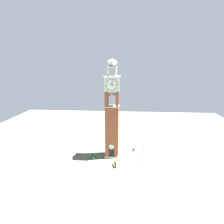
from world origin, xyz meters
name	(u,v)px	position (x,y,z in m)	size (l,w,h in m)	color
ground	(112,155)	(0.00, 0.00, 0.00)	(80.00, 80.00, 0.00)	#5B664C
clock_tower	(112,118)	(0.00, 0.00, 8.53)	(3.31, 3.31, 20.35)	brown
park_bench	(115,164)	(0.90, -4.47, 0.48)	(0.85, 1.66, 0.95)	brown
lamp_post	(143,152)	(6.43, -2.60, 2.39)	(0.36, 0.36, 3.39)	black
trash_bin	(134,149)	(4.78, 2.40, 0.40)	(0.52, 0.52, 0.80)	#38513D
shrub_near_entry	(93,157)	(-3.83, -1.85, 0.34)	(1.06, 1.06, 0.68)	#234C28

